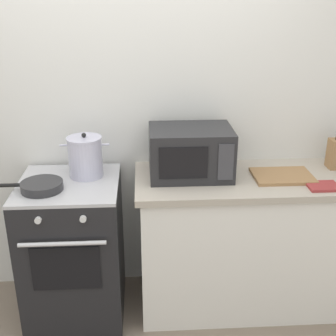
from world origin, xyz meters
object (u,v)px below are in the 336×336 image
(stove, at_px, (74,249))
(cutting_board, at_px, (282,176))
(frying_pan, at_px, (41,186))
(stock_pot, at_px, (85,157))
(oven_mitt, at_px, (323,186))
(microwave, at_px, (190,152))

(stove, bearing_deg, cutting_board, 0.05)
(stove, xyz_separation_m, frying_pan, (-0.14, -0.10, 0.48))
(stock_pot, height_order, oven_mitt, stock_pot)
(stock_pot, bearing_deg, oven_mitt, -10.62)
(stove, bearing_deg, microwave, 6.09)
(cutting_board, relative_size, oven_mitt, 2.00)
(stock_pot, bearing_deg, frying_pan, -140.43)
(stove, distance_m, oven_mitt, 1.57)
(microwave, xyz_separation_m, oven_mitt, (0.75, -0.24, -0.14))
(frying_pan, height_order, microwave, microwave)
(stove, height_order, microwave, microwave)
(stock_pot, height_order, cutting_board, stock_pot)
(microwave, height_order, cutting_board, microwave)
(stock_pot, distance_m, oven_mitt, 1.42)
(stock_pot, xyz_separation_m, oven_mitt, (1.39, -0.26, -0.12))
(frying_pan, distance_m, oven_mitt, 1.63)
(microwave, bearing_deg, frying_pan, -168.79)
(stock_pot, distance_m, frying_pan, 0.33)
(oven_mitt, bearing_deg, stock_pot, 169.38)
(cutting_board, bearing_deg, stock_pot, 175.18)
(frying_pan, xyz_separation_m, oven_mitt, (1.63, -0.06, -0.02))
(cutting_board, height_order, oven_mitt, cutting_board)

